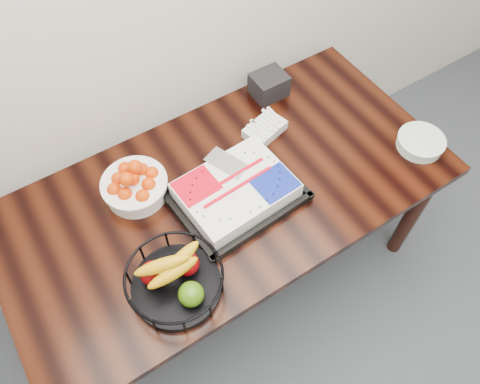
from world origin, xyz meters
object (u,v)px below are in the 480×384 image
tangerine_bowl (134,183)px  plate_stack (420,143)px  fruit_basket (175,280)px  cake_tray (236,192)px  table (227,201)px  napkin_box (269,85)px

tangerine_bowl → plate_stack: tangerine_bowl is taller
tangerine_bowl → fruit_basket: size_ratio=0.77×
plate_stack → cake_tray: bearing=165.9°
table → fruit_basket: fruit_basket is taller
tangerine_bowl → napkin_box: size_ratio=1.71×
table → napkin_box: 0.58m
fruit_basket → table: bearing=35.5°
plate_stack → table: bearing=162.6°
table → fruit_basket: size_ratio=5.41×
tangerine_bowl → fruit_basket: bearing=-97.4°
cake_tray → fruit_basket: (-0.37, -0.21, 0.03)m
table → plate_stack: (0.80, -0.25, 0.11)m
tangerine_bowl → plate_stack: 1.19m
cake_tray → napkin_box: 0.59m
table → napkin_box: napkin_box is taller
napkin_box → cake_tray: bearing=-137.1°
fruit_basket → napkin_box: (0.81, 0.61, -0.02)m
tangerine_bowl → plate_stack: bearing=-21.1°
cake_tray → napkin_box: bearing=42.9°
table → plate_stack: bearing=-17.4°
cake_tray → plate_stack: bearing=-14.1°
cake_tray → fruit_basket: bearing=-151.0°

